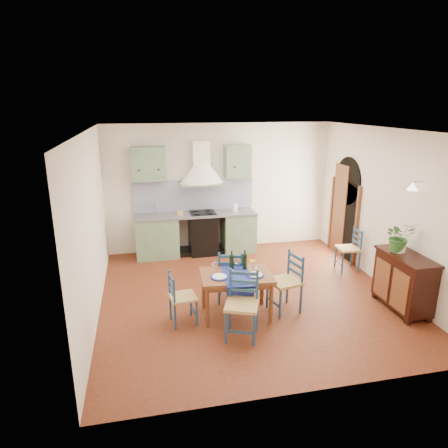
% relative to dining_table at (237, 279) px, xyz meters
% --- Properties ---
extents(floor, '(5.00, 5.00, 0.00)m').
position_rel_dining_table_xyz_m(floor, '(0.38, 0.62, -0.61)').
color(floor, '#4B2110').
rests_on(floor, ground).
extents(back_wall, '(5.00, 0.96, 2.80)m').
position_rel_dining_table_xyz_m(back_wall, '(-0.09, 2.91, 0.44)').
color(back_wall, silver).
rests_on(back_wall, ground).
extents(right_wall, '(0.26, 5.00, 2.80)m').
position_rel_dining_table_xyz_m(right_wall, '(2.87, 0.90, 0.72)').
color(right_wall, silver).
rests_on(right_wall, ground).
extents(left_wall, '(0.04, 5.00, 2.80)m').
position_rel_dining_table_xyz_m(left_wall, '(-2.12, 0.62, 0.79)').
color(left_wall, silver).
rests_on(left_wall, ground).
extents(ceiling, '(5.00, 5.00, 0.01)m').
position_rel_dining_table_xyz_m(ceiling, '(0.38, 0.62, 2.19)').
color(ceiling, white).
rests_on(ceiling, back_wall).
extents(dining_table, '(1.14, 0.87, 1.01)m').
position_rel_dining_table_xyz_m(dining_table, '(0.00, 0.00, 0.00)').
color(dining_table, brown).
rests_on(dining_table, ground).
extents(chair_near, '(0.58, 0.58, 0.96)m').
position_rel_dining_table_xyz_m(chair_near, '(-0.06, -0.59, -0.11)').
color(chair_near, navy).
rests_on(chair_near, ground).
extents(chair_far, '(0.52, 0.52, 0.92)m').
position_rel_dining_table_xyz_m(chair_far, '(0.02, 0.49, -0.14)').
color(chair_far, navy).
rests_on(chair_far, ground).
extents(chair_left, '(0.43, 0.43, 0.81)m').
position_rel_dining_table_xyz_m(chair_left, '(-0.87, -0.06, -0.19)').
color(chair_left, navy).
rests_on(chair_left, ground).
extents(chair_right, '(0.53, 0.53, 0.96)m').
position_rel_dining_table_xyz_m(chair_right, '(0.81, -0.01, -0.12)').
color(chair_right, navy).
rests_on(chair_right, ground).
extents(chair_spare, '(0.43, 0.43, 0.86)m').
position_rel_dining_table_xyz_m(chair_spare, '(2.61, 1.27, -0.17)').
color(chair_spare, navy).
rests_on(chair_spare, ground).
extents(sideboard, '(0.50, 1.05, 0.94)m').
position_rel_dining_table_xyz_m(sideboard, '(2.64, -0.37, -0.10)').
color(sideboard, black).
rests_on(sideboard, ground).
extents(potted_plant, '(0.49, 0.44, 0.49)m').
position_rel_dining_table_xyz_m(potted_plant, '(2.60, -0.18, 0.57)').
color(potted_plant, '#2F6729').
rests_on(potted_plant, sideboard).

